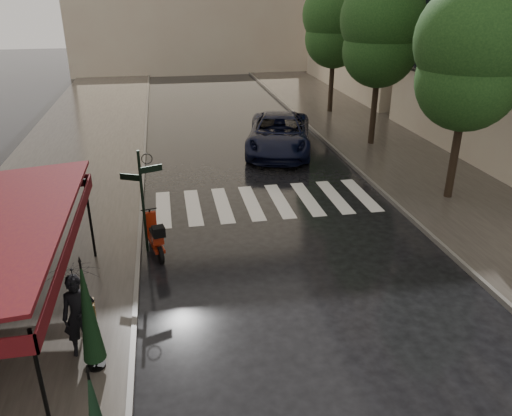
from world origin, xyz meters
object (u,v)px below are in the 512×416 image
object	(u,v)px
scooter	(155,237)
parasol_front	(88,311)
pedestrian_with_umbrella	(74,283)
parked_car	(279,134)

from	to	relation	value
scooter	parasol_front	xyz separation A→B (m)	(-1.21, -4.75, 0.92)
scooter	parasol_front	bearing A→B (deg)	-116.70
parasol_front	pedestrian_with_umbrella	bearing A→B (deg)	119.08
parked_car	parasol_front	size ratio (longest dim) A/B	2.48
pedestrian_with_umbrella	parked_car	world-z (taller)	pedestrian_with_umbrella
pedestrian_with_umbrella	parasol_front	bearing A→B (deg)	-68.89
parked_car	parasol_front	distance (m)	15.51
pedestrian_with_umbrella	scooter	size ratio (longest dim) A/B	1.45
pedestrian_with_umbrella	parked_car	xyz separation A→B (m)	(7.25, 13.34, -0.95)
scooter	parked_car	distance (m)	10.77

